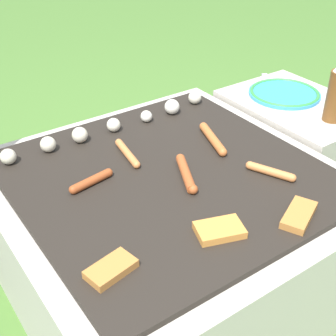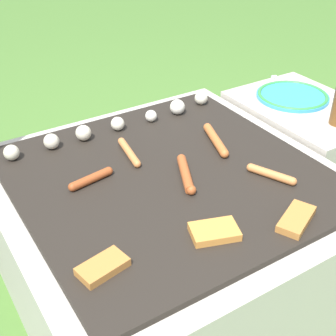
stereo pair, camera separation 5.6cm
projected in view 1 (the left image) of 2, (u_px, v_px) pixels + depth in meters
name	position (u px, v px, depth m)	size (l,w,h in m)	color
ground_plane	(168.00, 275.00, 1.59)	(14.00, 14.00, 0.00)	#47702D
grill	(168.00, 229.00, 1.48)	(0.96, 0.96, 0.42)	#B2AA9E
side_ledge	(292.00, 149.00, 1.89)	(0.40, 0.55, 0.42)	#B2AA9E
sausage_front_left	(91.00, 181.00, 1.31)	(0.14, 0.04, 0.02)	#93421E
sausage_mid_left	(270.00, 172.00, 1.35)	(0.08, 0.14, 0.02)	#C6753D
sausage_front_center	(186.00, 173.00, 1.34)	(0.10, 0.18, 0.03)	#A34C23
sausage_back_right	(127.00, 153.00, 1.44)	(0.05, 0.17, 0.02)	#C6753D
sausage_back_left	(213.00, 139.00, 1.51)	(0.08, 0.19, 0.03)	#B7602D
bread_slice_right	(299.00, 215.00, 1.19)	(0.14, 0.11, 0.02)	#B27033
bread_slice_left	(219.00, 230.00, 1.14)	(0.13, 0.11, 0.02)	#D18438
bread_slice_center	(111.00, 269.00, 1.03)	(0.12, 0.08, 0.02)	#B27033
mushroom_row	(114.00, 124.00, 1.57)	(0.77, 0.07, 0.05)	beige
plate_colorful	(284.00, 93.00, 1.83)	(0.28, 0.28, 0.02)	#338CCC
fork_utensil	(271.00, 81.00, 1.94)	(0.09, 0.17, 0.01)	silver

